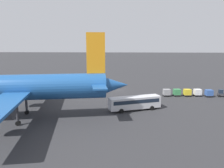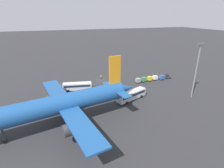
# 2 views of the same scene
# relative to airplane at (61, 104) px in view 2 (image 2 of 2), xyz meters

# --- Properties ---
(ground_plane) EXTENTS (600.00, 600.00, 0.00)m
(ground_plane) POSITION_rel_airplane_xyz_m (-19.25, -30.19, -6.47)
(ground_plane) COLOR #2D2D30
(airplane) EXTENTS (45.88, 39.27, 17.18)m
(airplane) POSITION_rel_airplane_xyz_m (0.00, 0.00, 0.00)
(airplane) COLOR #1E5193
(airplane) RESTS_ON ground
(shuttle_bus_near) EXTENTS (11.31, 4.90, 3.08)m
(shuttle_bus_near) POSITION_rel_airplane_xyz_m (-7.57, -22.49, -4.61)
(shuttle_bus_near) COLOR silver
(shuttle_bus_near) RESTS_ON ground
(shuttle_bus_far) EXTENTS (12.15, 6.73, 3.11)m
(shuttle_bus_far) POSITION_rel_airplane_xyz_m (-23.98, -7.99, -4.59)
(shuttle_bus_far) COLOR silver
(shuttle_bus_far) RESTS_ON ground
(baggage_tug) EXTENTS (2.56, 1.92, 2.10)m
(baggage_tug) POSITION_rel_airplane_xyz_m (-49.42, -22.13, -5.52)
(baggage_tug) COLOR #333338
(baggage_tug) RESTS_ON ground
(worker_person) EXTENTS (0.38, 0.38, 1.74)m
(worker_person) POSITION_rel_airplane_xyz_m (-20.08, -32.37, -5.59)
(worker_person) COLOR #1E1E2D
(worker_person) RESTS_ON ground
(cargo_cart_blue) EXTENTS (2.17, 1.89, 2.06)m
(cargo_cart_blue) POSITION_rel_airplane_xyz_m (-45.69, -21.62, -5.27)
(cargo_cart_blue) COLOR #38383D
(cargo_cart_blue) RESTS_ON ground
(cargo_cart_white) EXTENTS (2.17, 1.89, 2.06)m
(cargo_cart_white) POSITION_rel_airplane_xyz_m (-42.71, -22.31, -5.27)
(cargo_cart_white) COLOR #38383D
(cargo_cart_white) RESTS_ON ground
(cargo_cart_yellow) EXTENTS (2.17, 1.89, 2.06)m
(cargo_cart_yellow) POSITION_rel_airplane_xyz_m (-39.73, -22.05, -5.27)
(cargo_cart_yellow) COLOR #38383D
(cargo_cart_yellow) RESTS_ON ground
(cargo_cart_green) EXTENTS (2.17, 1.89, 2.06)m
(cargo_cart_green) POSITION_rel_airplane_xyz_m (-36.76, -22.02, -5.27)
(cargo_cart_green) COLOR #38383D
(cargo_cart_green) RESTS_ON ground
(cargo_cart_grey) EXTENTS (2.17, 1.89, 2.06)m
(cargo_cart_grey) POSITION_rel_airplane_xyz_m (-33.78, -21.71, -5.27)
(cargo_cart_grey) COLOR #38383D
(cargo_cart_grey) RESTS_ON ground
(light_pole) EXTENTS (2.80, 0.70, 19.19)m
(light_pole) POSITION_rel_airplane_xyz_m (-45.21, -2.42, 5.17)
(light_pole) COLOR slate
(light_pole) RESTS_ON ground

